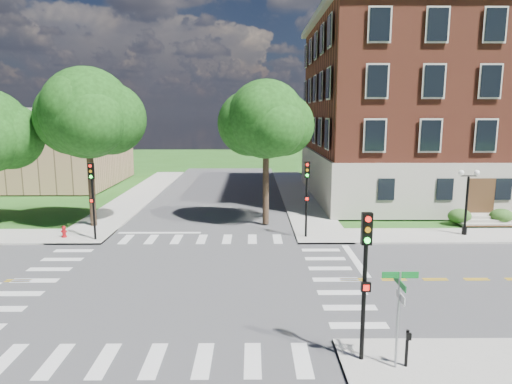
{
  "coord_description": "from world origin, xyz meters",
  "views": [
    {
      "loc": [
        3.19,
        -20.8,
        7.89
      ],
      "look_at": [
        3.43,
        6.36,
        3.2
      ],
      "focal_mm": 32.0,
      "sensor_mm": 36.0,
      "label": 1
    }
  ],
  "objects_px": {
    "traffic_signal_ne": "(307,189)",
    "traffic_signal_nw": "(92,191)",
    "traffic_signal_se": "(365,268)",
    "fire_hydrant": "(64,232)",
    "street_sign_pole": "(399,301)",
    "twin_lamp_west": "(467,198)",
    "push_button_post": "(407,346)"
  },
  "relations": [
    {
      "from": "traffic_signal_ne",
      "to": "fire_hydrant",
      "type": "bearing_deg",
      "value": -179.92
    },
    {
      "from": "traffic_signal_nw",
      "to": "fire_hydrant",
      "type": "relative_size",
      "value": 6.4
    },
    {
      "from": "traffic_signal_nw",
      "to": "twin_lamp_west",
      "type": "xyz_separation_m",
      "value": [
        23.62,
        0.94,
        -0.66
      ]
    },
    {
      "from": "traffic_signal_nw",
      "to": "fire_hydrant",
      "type": "bearing_deg",
      "value": 166.95
    },
    {
      "from": "fire_hydrant",
      "to": "street_sign_pole",
      "type": "bearing_deg",
      "value": -42.82
    },
    {
      "from": "traffic_signal_se",
      "to": "traffic_signal_nw",
      "type": "bearing_deg",
      "value": 133.13
    },
    {
      "from": "traffic_signal_ne",
      "to": "fire_hydrant",
      "type": "relative_size",
      "value": 6.4
    },
    {
      "from": "traffic_signal_ne",
      "to": "street_sign_pole",
      "type": "xyz_separation_m",
      "value": [
        1.01,
        -15.22,
        -0.88
      ]
    },
    {
      "from": "twin_lamp_west",
      "to": "traffic_signal_nw",
      "type": "bearing_deg",
      "value": -177.72
    },
    {
      "from": "twin_lamp_west",
      "to": "fire_hydrant",
      "type": "distance_m",
      "value": 25.84
    },
    {
      "from": "traffic_signal_ne",
      "to": "traffic_signal_nw",
      "type": "bearing_deg",
      "value": -177.77
    },
    {
      "from": "traffic_signal_ne",
      "to": "twin_lamp_west",
      "type": "relative_size",
      "value": 1.13
    },
    {
      "from": "traffic_signal_nw",
      "to": "traffic_signal_ne",
      "type": "bearing_deg",
      "value": 2.23
    },
    {
      "from": "traffic_signal_nw",
      "to": "fire_hydrant",
      "type": "distance_m",
      "value": 3.49
    },
    {
      "from": "twin_lamp_west",
      "to": "fire_hydrant",
      "type": "xyz_separation_m",
      "value": [
        -25.75,
        -0.45,
        -2.06
      ]
    },
    {
      "from": "traffic_signal_se",
      "to": "traffic_signal_nw",
      "type": "height_order",
      "value": "same"
    },
    {
      "from": "push_button_post",
      "to": "fire_hydrant",
      "type": "relative_size",
      "value": 1.6
    },
    {
      "from": "traffic_signal_se",
      "to": "traffic_signal_nw",
      "type": "relative_size",
      "value": 1.0
    },
    {
      "from": "traffic_signal_nw",
      "to": "street_sign_pole",
      "type": "height_order",
      "value": "traffic_signal_nw"
    },
    {
      "from": "twin_lamp_west",
      "to": "push_button_post",
      "type": "distance_m",
      "value": 18.1
    },
    {
      "from": "traffic_signal_ne",
      "to": "traffic_signal_nw",
      "type": "relative_size",
      "value": 1.0
    },
    {
      "from": "twin_lamp_west",
      "to": "push_button_post",
      "type": "xyz_separation_m",
      "value": [
        -9.01,
        -15.61,
        -1.73
      ]
    },
    {
      "from": "fire_hydrant",
      "to": "traffic_signal_se",
      "type": "bearing_deg",
      "value": -43.59
    },
    {
      "from": "traffic_signal_se",
      "to": "traffic_signal_ne",
      "type": "bearing_deg",
      "value": 90.26
    },
    {
      "from": "street_sign_pole",
      "to": "fire_hydrant",
      "type": "relative_size",
      "value": 4.13
    },
    {
      "from": "traffic_signal_nw",
      "to": "twin_lamp_west",
      "type": "distance_m",
      "value": 23.65
    },
    {
      "from": "traffic_signal_ne",
      "to": "street_sign_pole",
      "type": "height_order",
      "value": "traffic_signal_ne"
    },
    {
      "from": "traffic_signal_nw",
      "to": "push_button_post",
      "type": "distance_m",
      "value": 20.83
    },
    {
      "from": "street_sign_pole",
      "to": "fire_hydrant",
      "type": "xyz_separation_m",
      "value": [
        -16.4,
        15.19,
        -1.84
      ]
    },
    {
      "from": "traffic_signal_se",
      "to": "fire_hydrant",
      "type": "relative_size",
      "value": 6.4
    },
    {
      "from": "traffic_signal_se",
      "to": "street_sign_pole",
      "type": "height_order",
      "value": "traffic_signal_se"
    },
    {
      "from": "traffic_signal_se",
      "to": "fire_hydrant",
      "type": "distance_m",
      "value": 21.51
    }
  ]
}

